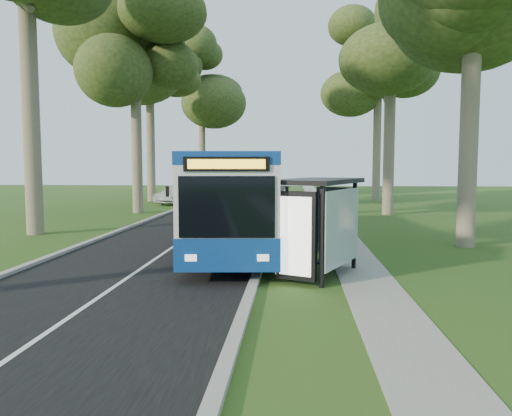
% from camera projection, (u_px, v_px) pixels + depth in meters
% --- Properties ---
extents(ground, '(120.00, 120.00, 0.00)m').
position_uv_depth(ground, '(256.00, 279.00, 13.53)').
color(ground, '#2C5119').
rests_on(ground, ground).
extents(road, '(7.00, 100.00, 0.02)m').
position_uv_depth(road, '(199.00, 230.00, 23.73)').
color(road, black).
rests_on(road, ground).
extents(kerb_east, '(0.25, 100.00, 0.12)m').
position_uv_depth(kerb_east, '(272.00, 229.00, 23.46)').
color(kerb_east, '#9E9B93').
rests_on(kerb_east, ground).
extents(kerb_west, '(0.25, 100.00, 0.12)m').
position_uv_depth(kerb_west, '(127.00, 228.00, 23.99)').
color(kerb_west, '#9E9B93').
rests_on(kerb_west, ground).
extents(centre_line, '(0.12, 100.00, 0.00)m').
position_uv_depth(centre_line, '(199.00, 229.00, 23.73)').
color(centre_line, white).
rests_on(centre_line, road).
extents(footpath, '(1.50, 100.00, 0.02)m').
position_uv_depth(footpath, '(336.00, 231.00, 23.23)').
color(footpath, gray).
rests_on(footpath, ground).
extents(bus, '(3.78, 13.14, 3.44)m').
position_uv_depth(bus, '(235.00, 199.00, 18.92)').
color(bus, silver).
rests_on(bus, ground).
extents(bus_stop_sign, '(0.09, 0.33, 2.36)m').
position_uv_depth(bus_stop_sign, '(275.00, 219.00, 14.99)').
color(bus_stop_sign, gray).
rests_on(bus_stop_sign, ground).
extents(bus_shelter, '(2.85, 3.57, 2.70)m').
position_uv_depth(bus_shelter, '(324.00, 209.00, 13.44)').
color(bus_shelter, black).
rests_on(bus_shelter, ground).
extents(litter_bin, '(0.52, 0.52, 0.91)m').
position_uv_depth(litter_bin, '(309.00, 239.00, 17.62)').
color(litter_bin, black).
rests_on(litter_bin, ground).
extents(car_white, '(3.27, 4.54, 1.44)m').
position_uv_depth(car_white, '(175.00, 193.00, 41.19)').
color(car_white, silver).
rests_on(car_white, ground).
extents(car_silver, '(2.45, 4.66, 1.46)m').
position_uv_depth(car_silver, '(177.00, 195.00, 39.14)').
color(car_silver, '#999CA0').
rests_on(car_silver, ground).
extents(tree_west_c, '(5.20, 5.20, 14.46)m').
position_uv_depth(tree_west_c, '(135.00, 42.00, 31.16)').
color(tree_west_c, '#7A6B56').
rests_on(tree_west_c, ground).
extents(tree_west_d, '(5.20, 5.20, 16.10)m').
position_uv_depth(tree_west_d, '(149.00, 57.00, 41.14)').
color(tree_west_d, '#7A6B56').
rests_on(tree_west_d, ground).
extents(tree_west_e, '(5.20, 5.20, 15.19)m').
position_uv_depth(tree_west_e, '(202.00, 85.00, 50.94)').
color(tree_west_e, '#7A6B56').
rests_on(tree_west_e, ground).
extents(tree_east_c, '(5.20, 5.20, 15.21)m').
position_uv_depth(tree_east_c, '(392.00, 28.00, 29.91)').
color(tree_east_c, '#7A6B56').
rests_on(tree_east_c, ground).
extents(tree_east_d, '(5.20, 5.20, 15.01)m').
position_uv_depth(tree_east_d, '(378.00, 69.00, 41.75)').
color(tree_east_d, '#7A6B56').
rests_on(tree_east_d, ground).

